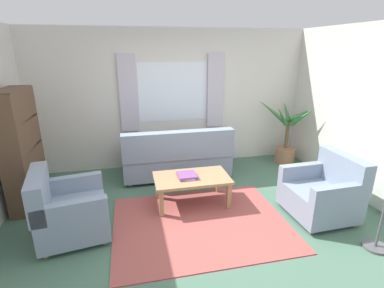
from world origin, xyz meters
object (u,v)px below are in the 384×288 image
(couch, at_px, (177,157))
(armchair_left, at_px, (67,210))
(armchair_right, at_px, (323,192))
(book_stack_on_table, at_px, (187,175))
(potted_plant, at_px, (286,139))
(bookshelf, at_px, (24,147))
(coffee_table, at_px, (192,180))

(couch, relative_size, armchair_left, 1.97)
(armchair_right, height_order, book_stack_on_table, armchair_right)
(armchair_right, xyz_separation_m, potted_plant, (0.51, 1.91, 0.14))
(armchair_left, bearing_deg, bookshelf, 25.28)
(armchair_right, distance_m, coffee_table, 1.84)
(couch, xyz_separation_m, bookshelf, (-2.30, -0.47, 0.53))
(coffee_table, distance_m, book_stack_on_table, 0.11)
(couch, distance_m, armchair_right, 2.46)
(armchair_right, relative_size, bookshelf, 0.51)
(coffee_table, bearing_deg, armchair_left, -165.33)
(armchair_left, relative_size, book_stack_on_table, 2.96)
(couch, relative_size, potted_plant, 1.47)
(armchair_left, xyz_separation_m, bookshelf, (-0.68, 0.99, 0.54))
(book_stack_on_table, bearing_deg, armchair_right, -21.93)
(armchair_left, distance_m, armchair_right, 3.38)
(coffee_table, xyz_separation_m, potted_plant, (2.21, 1.20, 0.11))
(bookshelf, bearing_deg, armchair_left, 34.65)
(armchair_right, bearing_deg, bookshelf, -109.36)
(armchair_left, xyz_separation_m, book_stack_on_table, (1.59, 0.44, 0.11))
(coffee_table, height_order, bookshelf, bookshelf)
(bookshelf, bearing_deg, couch, 101.50)
(book_stack_on_table, height_order, potted_plant, potted_plant)
(couch, height_order, armchair_left, couch)
(book_stack_on_table, bearing_deg, bookshelf, 166.47)
(coffee_table, height_order, book_stack_on_table, book_stack_on_table)
(armchair_left, relative_size, potted_plant, 0.75)
(couch, bearing_deg, bookshelf, 11.50)
(coffee_table, bearing_deg, armchair_right, -22.63)
(coffee_table, relative_size, potted_plant, 0.85)
(couch, xyz_separation_m, book_stack_on_table, (-0.02, -1.02, 0.10))
(armchair_left, xyz_separation_m, coffee_table, (1.67, 0.44, 0.03))
(potted_plant, bearing_deg, book_stack_on_table, -152.40)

